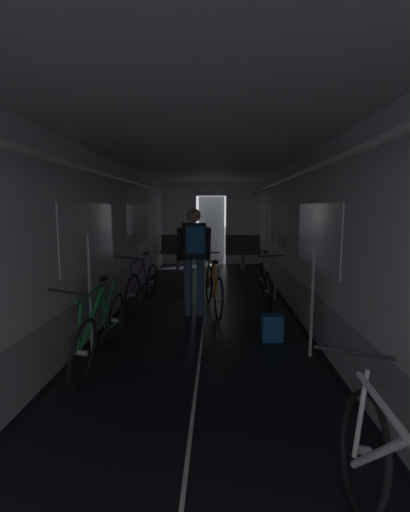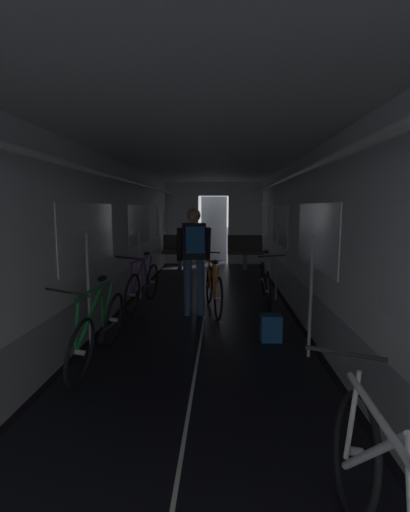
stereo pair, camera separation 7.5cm
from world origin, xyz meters
name	(u,v)px [view 1 (the left image)]	position (x,y,z in m)	size (l,w,h in m)	color
ground_plane	(183,495)	(0.00, 0.00, 0.00)	(60.00, 60.00, 0.00)	black
train_car_shell	(205,208)	(0.00, 3.60, 1.70)	(3.14, 12.34, 2.57)	black
bench_seat_far_left	(178,249)	(-0.90, 8.07, 0.57)	(0.98, 0.51, 0.95)	gray
bench_seat_far_right	(243,249)	(0.90, 8.07, 0.57)	(0.98, 0.51, 0.95)	gray
bicycle_purple	(142,285)	(-1.08, 4.11, 0.38)	(0.47, 1.69, 0.95)	black
bicycle_silver	(265,282)	(1.05, 4.47, 0.38)	(0.44, 1.69, 0.94)	black
bicycle_green	(100,330)	(-1.07, 1.82, 0.38)	(0.44, 1.69, 0.96)	black
person_cyclist_aisle	(194,252)	(-0.16, 3.65, 1.02)	(0.56, 0.43, 1.69)	#384C75
bicycle_orange_in_aisle	(213,288)	(0.13, 3.91, 0.38)	(0.51, 1.68, 0.94)	black
backpack_on_floor	(272,328)	(0.90, 2.58, 0.17)	(0.26, 0.20, 0.34)	#1E5693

